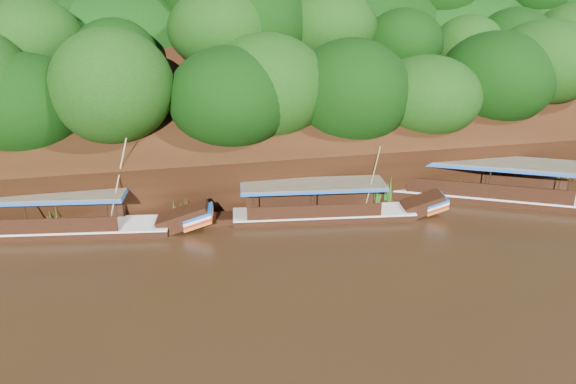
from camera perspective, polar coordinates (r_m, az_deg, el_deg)
ground at (r=27.72m, az=3.94°, el=-9.06°), size 160.00×160.00×0.00m
riverbank at (r=47.73m, az=-3.79°, el=6.42°), size 120.00×30.06×19.40m
boat_0 at (r=39.64m, az=21.99°, el=-0.11°), size 15.93×9.65×6.40m
boat_1 at (r=34.55m, az=4.77°, el=-1.80°), size 13.30×3.58×5.24m
boat_2 at (r=34.82m, az=-21.72°, el=-3.02°), size 16.22×4.44×5.96m
reeds at (r=34.96m, az=-5.99°, el=-0.90°), size 48.24×2.29×1.97m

